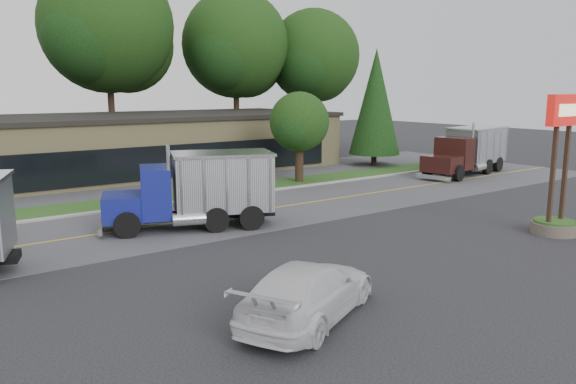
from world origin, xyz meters
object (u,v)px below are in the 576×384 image
dump_truck_maroon (469,149)px  rally_car (308,291)px  bilo_sign (558,188)px  dump_truck_blue (199,188)px

dump_truck_maroon → rally_car: (-25.97, -13.87, -1.02)m
bilo_sign → rally_car: bilo_sign is taller
dump_truck_blue → rally_car: (-2.43, -10.95, -1.02)m
bilo_sign → rally_car: 14.29m
rally_car → dump_truck_blue: bearing=-39.1°
dump_truck_blue → rally_car: 11.26m
bilo_sign → dump_truck_maroon: size_ratio=0.65×
bilo_sign → dump_truck_blue: (-11.78, 10.09, -0.22)m
dump_truck_blue → rally_car: dump_truck_blue is taller
bilo_sign → rally_car: (-14.21, -0.86, -1.24)m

